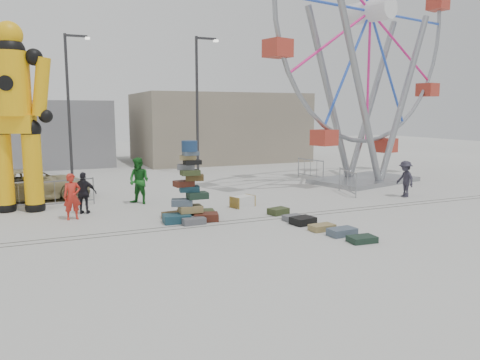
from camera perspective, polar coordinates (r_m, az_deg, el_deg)
name	(u,v)px	position (r m, az deg, el deg)	size (l,w,h in m)	color
ground	(238,228)	(15.15, -0.29, -5.85)	(90.00, 90.00, 0.00)	#9E9E99
track_line_near	(231,224)	(15.68, -1.16, -5.34)	(40.00, 0.04, 0.01)	#47443F
track_line_far	(226,221)	(16.04, -1.71, -5.03)	(40.00, 0.04, 0.01)	#47443F
building_right	(218,127)	(35.87, -2.66, 6.44)	(12.00, 8.00, 5.00)	gray
building_left	(33,133)	(35.52, -23.96, 5.22)	(10.00, 8.00, 4.40)	gray
lamp_post_right	(199,98)	(27.95, -5.07, 9.92)	(1.41, 0.25, 8.00)	#2D2D30
lamp_post_left	(70,98)	(28.56, -20.03, 9.42)	(1.41, 0.25, 8.00)	#2D2D30
suitcase_tower	(190,198)	(16.10, -6.15, -2.24)	(1.99, 1.70, 2.74)	#1B4252
crash_test_dummy	(14,110)	(19.07, -25.84, 7.64)	(2.82, 1.32, 7.12)	black
ferris_wheel	(370,34)	(25.64, 15.51, 16.75)	(12.90, 4.52, 15.39)	gray
steamer_trunk	(243,201)	(18.37, 0.31, -2.64)	(0.91, 0.52, 0.42)	silver
row_case_0	(278,211)	(17.13, 4.69, -3.81)	(0.70, 0.50, 0.23)	#364221
row_case_1	(293,218)	(16.21, 6.49, -4.61)	(0.65, 0.47, 0.19)	slate
row_case_2	(303,221)	(15.72, 7.68, -4.93)	(0.75, 0.60, 0.25)	black
row_case_3	(322,227)	(15.03, 9.96, -5.71)	(0.79, 0.47, 0.19)	#97814D
row_case_4	(342,232)	(14.54, 12.33, -6.19)	(0.86, 0.50, 0.23)	#4D5C6E
row_case_5	(362,239)	(13.96, 14.65, -6.99)	(0.78, 0.52, 0.18)	#1B3125
barricade_dummy_b	(4,196)	(19.70, -26.81, -1.80)	(2.00, 0.10, 1.10)	gray
barricade_dummy_c	(68,193)	(19.52, -20.21, -1.49)	(2.00, 0.10, 1.10)	gray
barricade_wheel_front	(348,182)	(21.66, 12.98, -0.25)	(2.00, 0.10, 1.10)	gray
barricade_wheel_back	(310,169)	(26.27, 8.59, 1.36)	(2.00, 0.10, 1.10)	gray
pedestrian_red	(72,197)	(17.16, -19.79, -1.91)	(0.59, 0.39, 1.61)	red
pedestrian_green	(139,181)	(19.28, -12.21, -0.10)	(0.92, 0.71, 1.88)	#18601D
pedestrian_black	(84,193)	(17.97, -18.48, -1.52)	(0.90, 0.37, 1.54)	black
pedestrian_grey	(405,179)	(21.64, 19.49, 0.13)	(1.03, 0.59, 1.59)	#262430
parked_suv	(33,185)	(21.55, -23.89, -0.52)	(2.18, 4.73, 1.31)	tan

